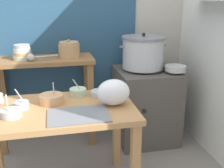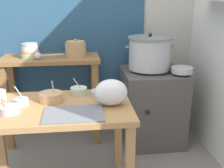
% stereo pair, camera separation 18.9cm
% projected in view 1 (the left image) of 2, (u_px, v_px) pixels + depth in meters
% --- Properties ---
extents(wall_back, '(4.40, 0.12, 2.60)m').
position_uv_depth(wall_back, '(67.00, 13.00, 2.80)').
color(wall_back, '#B2ADA3').
rests_on(wall_back, ground).
extents(prep_table, '(1.10, 0.66, 0.72)m').
position_uv_depth(prep_table, '(58.00, 122.00, 1.96)').
color(prep_table, '#B27F4C').
rests_on(prep_table, ground).
extents(back_shelf_table, '(0.96, 0.40, 0.90)m').
position_uv_depth(back_shelf_table, '(45.00, 80.00, 2.70)').
color(back_shelf_table, olive).
rests_on(back_shelf_table, ground).
extents(stove_block, '(0.60, 0.61, 0.78)m').
position_uv_depth(stove_block, '(145.00, 105.00, 2.87)').
color(stove_block, '#4C4742').
rests_on(stove_block, ground).
extents(steamer_pot, '(0.48, 0.43, 0.35)m').
position_uv_depth(steamer_pot, '(143.00, 52.00, 2.71)').
color(steamer_pot, '#B7BABF').
rests_on(steamer_pot, stove_block).
extents(clay_pot, '(0.21, 0.21, 0.18)m').
position_uv_depth(clay_pot, '(69.00, 50.00, 2.65)').
color(clay_pot, tan).
rests_on(clay_pot, back_shelf_table).
extents(bowl_stack_enamel, '(0.18, 0.18, 0.14)m').
position_uv_depth(bowl_stack_enamel, '(22.00, 53.00, 2.56)').
color(bowl_stack_enamel, '#B7D1AD').
rests_on(bowl_stack_enamel, back_shelf_table).
extents(ladle, '(0.28, 0.09, 0.07)m').
position_uv_depth(ladle, '(32.00, 57.00, 2.51)').
color(ladle, '#B7BABF').
rests_on(ladle, back_shelf_table).
extents(serving_tray, '(0.40, 0.28, 0.01)m').
position_uv_depth(serving_tray, '(78.00, 115.00, 1.79)').
color(serving_tray, slate).
rests_on(serving_tray, prep_table).
extents(plastic_bag, '(0.24, 0.18, 0.19)m').
position_uv_depth(plastic_bag, '(113.00, 92.00, 1.95)').
color(plastic_bag, white).
rests_on(plastic_bag, prep_table).
extents(wide_pan, '(0.20, 0.20, 0.05)m').
position_uv_depth(wide_pan, '(175.00, 68.00, 2.64)').
color(wide_pan, '#B7BABF').
rests_on(wide_pan, stove_block).
extents(prep_bowl_0, '(0.14, 0.14, 0.15)m').
position_uv_depth(prep_bowl_0, '(11.00, 113.00, 1.77)').
color(prep_bowl_0, '#B7BABF').
rests_on(prep_bowl_0, prep_table).
extents(prep_bowl_1, '(0.17, 0.17, 0.17)m').
position_uv_depth(prep_bowl_1, '(51.00, 99.00, 1.99)').
color(prep_bowl_1, tan).
rests_on(prep_bowl_1, prep_table).
extents(prep_bowl_3, '(0.15, 0.15, 0.04)m').
position_uv_depth(prep_bowl_3, '(100.00, 93.00, 2.15)').
color(prep_bowl_3, '#B7BABF').
rests_on(prep_bowl_3, prep_table).
extents(prep_bowl_5, '(0.11, 0.11, 0.16)m').
position_uv_depth(prep_bowl_5, '(21.00, 105.00, 1.90)').
color(prep_bowl_5, '#B7BABF').
rests_on(prep_bowl_5, prep_table).
extents(prep_bowl_6, '(0.13, 0.13, 0.14)m').
position_uv_depth(prep_bowl_6, '(78.00, 92.00, 2.16)').
color(prep_bowl_6, '#B7D1AD').
rests_on(prep_bowl_6, prep_table).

